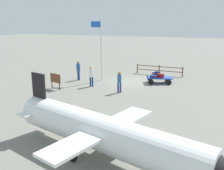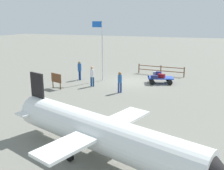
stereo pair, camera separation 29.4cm
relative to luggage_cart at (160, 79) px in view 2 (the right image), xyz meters
The scene contains 13 objects.
ground_plane 2.42m from the luggage_cart, ahead, with size 120.00×120.00×0.00m, color slate.
luggage_cart is the anchor object (origin of this frame).
suitcase_tan 0.62m from the luggage_cart, 63.43° to the right, with size 0.48×0.31×0.39m.
suitcase_dark 0.80m from the luggage_cart, 58.68° to the left, with size 0.62×0.35×0.25m.
suitcase_maroon 0.81m from the luggage_cart, 50.16° to the right, with size 0.65×0.51×0.36m.
suitcase_navy 0.40m from the luggage_cart, 119.05° to the left, with size 0.68×0.47×0.34m.
worker_lead 6.07m from the luggage_cart, 30.54° to the left, with size 0.34×0.34×1.74m.
worker_trailing 4.77m from the luggage_cart, 59.46° to the left, with size 0.44×0.44×1.65m.
worker_supervisor 7.45m from the luggage_cart, 10.06° to the left, with size 0.49×0.49×1.77m.
airplane_near 13.81m from the luggage_cart, 91.17° to the left, with size 9.58×5.84×3.09m.
flagpole 6.04m from the luggage_cart, ahead, with size 0.96×0.21×5.46m.
signboard 9.02m from the luggage_cart, 31.91° to the left, with size 1.13×0.44×1.27m.
wooden_fence 3.46m from the luggage_cart, 80.88° to the right, with size 4.76×0.46×1.02m.
Camera 2 is at (-6.11, 22.16, 5.59)m, focal length 41.34 mm.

